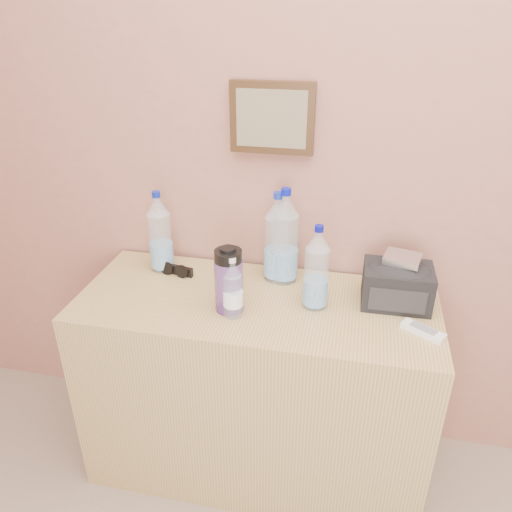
{
  "coord_description": "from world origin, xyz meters",
  "views": [
    {
      "loc": [
        -0.1,
        0.23,
        1.77
      ],
      "look_at": [
        -0.42,
        1.71,
        0.99
      ],
      "focal_mm": 35.0,
      "sensor_mm": 36.0,
      "label": 1
    }
  ],
  "objects": [
    {
      "name": "pet_large_b",
      "position": [
        -0.38,
        1.89,
        0.96
      ],
      "size": [
        0.1,
        0.1,
        0.35
      ],
      "rotation": [
        0.0,
        0.0,
        -0.43
      ],
      "color": "silver",
      "rests_on": "dresser"
    },
    {
      "name": "pet_large_d",
      "position": [
        -0.22,
        1.72,
        0.94
      ],
      "size": [
        0.08,
        0.08,
        0.31
      ],
      "rotation": [
        0.0,
        0.0,
        -0.37
      ],
      "color": "#A9C1D6",
      "rests_on": "dresser"
    },
    {
      "name": "foil_packet",
      "position": [
        0.07,
        1.81,
        0.98
      ],
      "size": [
        0.14,
        0.12,
        0.02
      ],
      "primitive_type": "cube",
      "rotation": [
        0.0,
        0.0,
        -0.24
      ],
      "color": "white",
      "rests_on": "toiletry_bag"
    },
    {
      "name": "dresser",
      "position": [
        -0.42,
        1.71,
        0.4
      ],
      "size": [
        1.29,
        0.54,
        0.81
      ],
      "primitive_type": "cube",
      "color": "#B07A4E",
      "rests_on": "ground"
    },
    {
      "name": "pet_large_c",
      "position": [
        -0.35,
        1.88,
        0.97
      ],
      "size": [
        0.1,
        0.1,
        0.37
      ],
      "rotation": [
        0.0,
        0.0,
        -0.19
      ],
      "color": "silver",
      "rests_on": "dresser"
    },
    {
      "name": "pet_large_a",
      "position": [
        -0.84,
        1.86,
        0.95
      ],
      "size": [
        0.09,
        0.09,
        0.33
      ],
      "rotation": [
        0.0,
        0.0,
        -0.05
      ],
      "color": "#AAC3D2",
      "rests_on": "dresser"
    },
    {
      "name": "pet_small",
      "position": [
        -0.48,
        1.6,
        0.91
      ],
      "size": [
        0.06,
        0.06,
        0.22
      ],
      "rotation": [
        0.0,
        0.0,
        -0.41
      ],
      "color": "silver",
      "rests_on": "dresser"
    },
    {
      "name": "nalgene_bottle",
      "position": [
        -0.5,
        1.64,
        0.93
      ],
      "size": [
        0.1,
        0.1,
        0.24
      ],
      "rotation": [
        0.0,
        0.0,
        -0.05
      ],
      "color": "#6236A1",
      "rests_on": "dresser"
    },
    {
      "name": "sunglasses",
      "position": [
        -0.77,
        1.83,
        0.83
      ],
      "size": [
        0.15,
        0.08,
        0.04
      ],
      "primitive_type": null,
      "rotation": [
        0.0,
        0.0,
        -0.18
      ],
      "color": "black",
      "rests_on": "dresser"
    },
    {
      "name": "toiletry_bag",
      "position": [
        0.06,
        1.8,
        0.89
      ],
      "size": [
        0.24,
        0.17,
        0.16
      ],
      "primitive_type": null,
      "rotation": [
        0.0,
        0.0,
        0.02
      ],
      "color": "black",
      "rests_on": "dresser"
    },
    {
      "name": "picture_frame",
      "position": [
        -0.42,
        1.98,
        1.4
      ],
      "size": [
        0.3,
        0.03,
        0.25
      ],
      "primitive_type": null,
      "color": "#382311",
      "rests_on": "room_shell"
    },
    {
      "name": "ac_remote",
      "position": [
        0.15,
        1.63,
        0.82
      ],
      "size": [
        0.14,
        0.11,
        0.02
      ],
      "primitive_type": "cube",
      "rotation": [
        0.0,
        0.0,
        -0.56
      ],
      "color": "silver",
      "rests_on": "dresser"
    }
  ]
}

